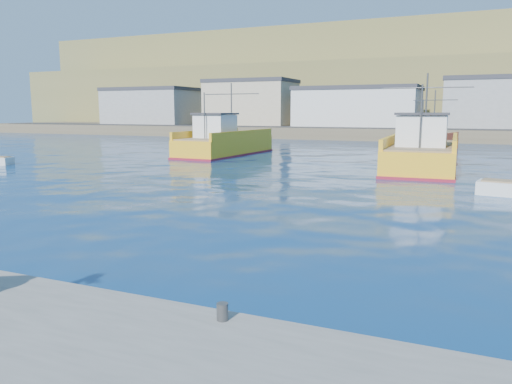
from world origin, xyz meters
TOP-DOWN VIEW (x-y plane):
  - ground at (0.00, 0.00)m, footprint 260.00×260.00m
  - dock_bollards at (0.60, -3.40)m, footprint 36.20×0.20m
  - far_shore at (0.00, 109.20)m, footprint 200.00×81.00m
  - trawler_yellow_a at (-14.34, 30.38)m, footprint 5.64×12.47m
  - trawler_yellow_b at (3.51, 25.50)m, footprint 6.07×12.94m
  - boat_orange at (2.53, 43.07)m, footprint 5.16×9.09m

SIDE VIEW (x-z plane):
  - ground at x=0.00m, z-range 0.00..0.00m
  - dock_bollards at x=0.60m, z-range 0.50..0.80m
  - boat_orange at x=2.53m, z-range -2.01..4.10m
  - trawler_yellow_a at x=-14.34m, z-range -2.23..4.42m
  - trawler_yellow_b at x=3.51m, z-range -2.23..4.48m
  - far_shore at x=0.00m, z-range -3.02..20.98m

